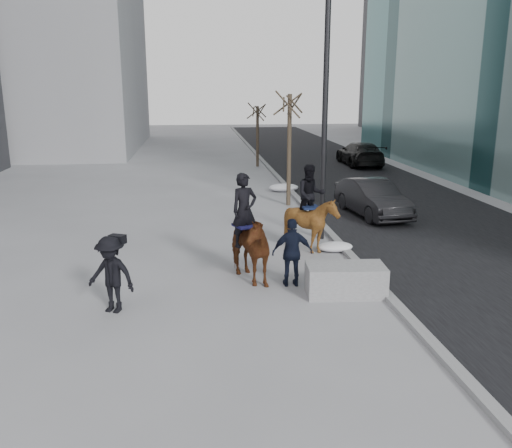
{
  "coord_description": "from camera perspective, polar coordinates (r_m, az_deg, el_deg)",
  "views": [
    {
      "loc": [
        -1.51,
        -12.2,
        4.95
      ],
      "look_at": [
        0.0,
        1.2,
        1.5
      ],
      "focal_mm": 38.0,
      "sensor_mm": 36.0,
      "label": 1
    }
  ],
  "objects": [
    {
      "name": "mounted_left",
      "position": [
        13.96,
        -1.17,
        -1.89
      ],
      "size": [
        1.75,
        2.39,
        2.81
      ],
      "color": "#44180D",
      "rests_on": "ground"
    },
    {
      "name": "feeder",
      "position": [
        13.68,
        3.84,
        -3.01
      ],
      "size": [
        1.04,
        0.87,
        1.75
      ],
      "color": "black",
      "rests_on": "ground"
    },
    {
      "name": "curb",
      "position": [
        23.18,
        4.94,
        2.11
      ],
      "size": [
        0.25,
        90.0,
        0.12
      ],
      "primitive_type": "cube",
      "color": "gray",
      "rests_on": "ground"
    },
    {
      "name": "tree_near",
      "position": [
        22.81,
        3.51,
        8.34
      ],
      "size": [
        1.2,
        1.2,
        5.15
      ],
      "primitive_type": null,
      "color": "#382A21",
      "rests_on": "ground"
    },
    {
      "name": "mounted_right",
      "position": [
        16.49,
        5.78,
        0.67
      ],
      "size": [
        1.43,
        1.61,
        2.67
      ],
      "color": "#47230E",
      "rests_on": "ground"
    },
    {
      "name": "car_near",
      "position": [
        21.62,
        12.15,
        2.7
      ],
      "size": [
        2.04,
        4.44,
        1.41
      ],
      "primitive_type": "imported",
      "rotation": [
        0.0,
        0.0,
        0.13
      ],
      "color": "black",
      "rests_on": "ground"
    },
    {
      "name": "camera_crew",
      "position": [
        12.5,
        -15.01,
        -5.13
      ],
      "size": [
        1.3,
        1.07,
        1.75
      ],
      "color": "black",
      "rests_on": "ground"
    },
    {
      "name": "road",
      "position": [
        24.29,
        14.24,
        2.15
      ],
      "size": [
        8.0,
        90.0,
        0.01
      ],
      "primitive_type": "cube",
      "color": "black",
      "rests_on": "ground"
    },
    {
      "name": "planter",
      "position": [
        13.38,
        9.4,
        -5.85
      ],
      "size": [
        1.95,
        1.07,
        0.75
      ],
      "primitive_type": "cube",
      "rotation": [
        0.0,
        0.0,
        -0.07
      ],
      "color": "#9A9A9D",
      "rests_on": "ground"
    },
    {
      "name": "lamppost",
      "position": [
        17.36,
        7.5,
        14.37
      ],
      "size": [
        0.25,
        2.08,
        9.09
      ],
      "color": "black",
      "rests_on": "ground"
    },
    {
      "name": "ground",
      "position": [
        13.26,
        0.59,
        -7.58
      ],
      "size": [
        120.0,
        120.0,
        0.0
      ],
      "primitive_type": "plane",
      "color": "gray",
      "rests_on": "ground"
    },
    {
      "name": "car_far",
      "position": [
        35.5,
        10.88,
        7.29
      ],
      "size": [
        2.12,
        5.14,
        1.49
      ],
      "primitive_type": "imported",
      "rotation": [
        0.0,
        0.0,
        3.13
      ],
      "color": "black",
      "rests_on": "ground"
    },
    {
      "name": "snow_piles",
      "position": [
        23.29,
        4.13,
        2.46
      ],
      "size": [
        1.44,
        10.64,
        0.37
      ],
      "color": "white",
      "rests_on": "ground"
    },
    {
      "name": "tree_far",
      "position": [
        34.21,
        0.16,
        9.53
      ],
      "size": [
        1.2,
        1.2,
        4.15
      ],
      "primitive_type": null,
      "color": "#382C21",
      "rests_on": "ground"
    }
  ]
}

